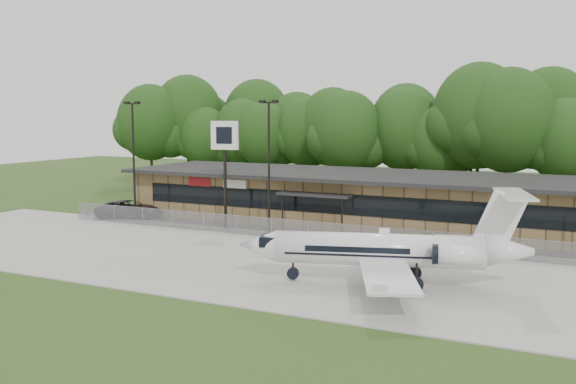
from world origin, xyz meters
The scene contains 11 objects.
ground centered at (0.00, 0.00, 0.00)m, with size 160.00×160.00×0.00m, color #314B1A.
apron centered at (0.00, 8.00, 0.04)m, with size 64.00×18.00×0.08m, color #9E9B93.
parking_lot centered at (0.00, 19.50, 0.03)m, with size 50.00×9.00×0.06m, color #383835.
terminal centered at (0.00, 23.94, 2.18)m, with size 41.00×11.65×4.30m.
fence centered at (0.00, 15.00, 0.78)m, with size 46.00×0.04×1.52m.
treeline centered at (0.00, 42.00, 7.50)m, with size 72.00×12.00×15.00m, color #203B12, non-canonical shape.
light_pole_left centered at (-18.00, 16.50, 5.98)m, with size 1.55×0.30×10.23m.
light_pole_mid centered at (-5.00, 16.50, 5.98)m, with size 1.55×0.30×10.23m.
business_jet centered at (7.76, 6.06, 1.91)m, with size 15.71×14.09×5.33m.
suv centered at (-19.48, 17.52, 0.80)m, with size 2.67×5.79×1.61m, color #28282A.
pole_sign centered at (-9.10, 16.79, 6.61)m, with size 2.28×0.63×8.64m.
Camera 1 is at (17.66, -26.68, 9.29)m, focal length 40.00 mm.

